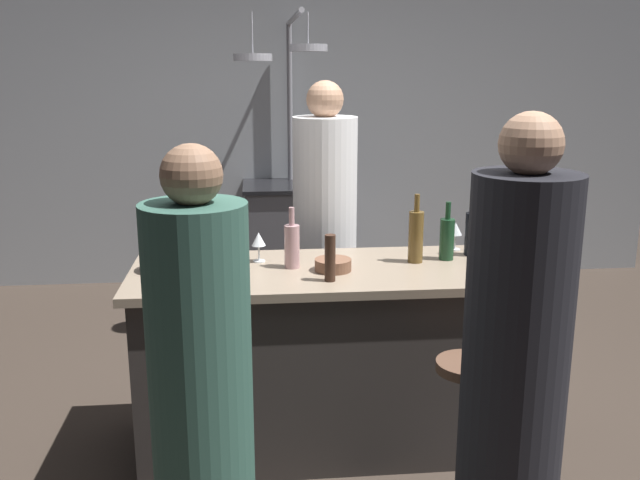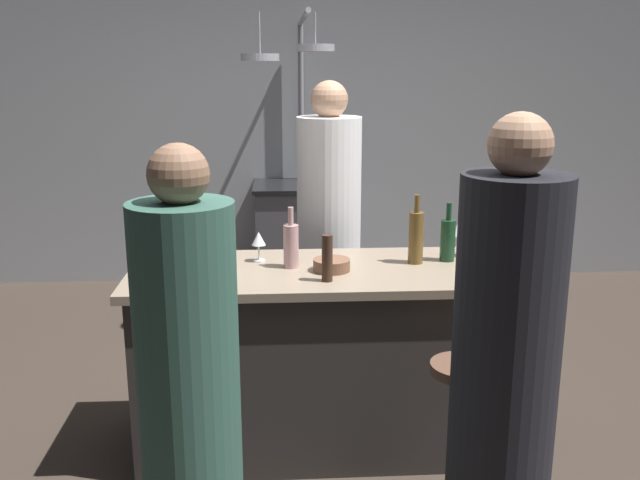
{
  "view_description": "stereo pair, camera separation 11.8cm",
  "coord_description": "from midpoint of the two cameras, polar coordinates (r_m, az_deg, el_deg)",
  "views": [
    {
      "loc": [
        -0.32,
        -3.12,
        1.83
      ],
      "look_at": [
        0.0,
        0.15,
        1.0
      ],
      "focal_mm": 39.09,
      "sensor_mm": 36.0,
      "label": 1
    },
    {
      "loc": [
        -0.2,
        -3.13,
        1.83
      ],
      "look_at": [
        0.0,
        0.15,
        1.0
      ],
      "focal_mm": 39.09,
      "sensor_mm": 36.0,
      "label": 2
    }
  ],
  "objects": [
    {
      "name": "wine_glass_near_left_guest",
      "position": [
        3.16,
        15.59,
        -1.5
      ],
      "size": [
        0.07,
        0.07,
        0.15
      ],
      "color": "silver",
      "rests_on": "kitchen_island"
    },
    {
      "name": "overhead_pot_rack",
      "position": [
        5.11,
        -1.3,
        12.01
      ],
      "size": [
        0.59,
        1.45,
        2.17
      ],
      "color": "gray",
      "rests_on": "ground_plane"
    },
    {
      "name": "wine_bottle_green",
      "position": [
        3.44,
        11.39,
        0.08
      ],
      "size": [
        0.07,
        0.07,
        0.29
      ],
      "color": "#193D23",
      "rests_on": "kitchen_island"
    },
    {
      "name": "mixing_bowl_ceramic",
      "position": [
        3.33,
        -11.71,
        -1.78
      ],
      "size": [
        0.21,
        0.21,
        0.06
      ],
      "primitive_type": "cylinder",
      "color": "silver",
      "rests_on": "kitchen_island"
    },
    {
      "name": "guest_left",
      "position": [
        2.4,
        -9.2,
        -12.96
      ],
      "size": [
        0.34,
        0.34,
        1.6
      ],
      "color": "#33594C",
      "rests_on": "ground_plane"
    },
    {
      "name": "back_wall",
      "position": [
        6.0,
        -1.04,
        9.1
      ],
      "size": [
        6.4,
        0.16,
        2.6
      ],
      "primitive_type": "cube",
      "color": "#9EA3A8",
      "rests_on": "ground_plane"
    },
    {
      "name": "chef",
      "position": [
        4.07,
        1.56,
        -0.33
      ],
      "size": [
        0.37,
        0.37,
        1.75
      ],
      "color": "white",
      "rests_on": "ground_plane"
    },
    {
      "name": "stove_range",
      "position": [
        5.75,
        -0.82,
        0.25
      ],
      "size": [
        0.8,
        0.64,
        0.89
      ],
      "color": "#47474C",
      "rests_on": "ground_plane"
    },
    {
      "name": "kitchen_island",
      "position": [
        3.42,
        1.16,
        -9.55
      ],
      "size": [
        1.8,
        0.72,
        0.9
      ],
      "color": "#332D2B",
      "rests_on": "ground_plane"
    },
    {
      "name": "bar_stool_left",
      "position": [
        2.91,
        -9.27,
        -16.01
      ],
      "size": [
        0.28,
        0.28,
        0.68
      ],
      "color": "#4C4C51",
      "rests_on": "ground_plane"
    },
    {
      "name": "mixing_bowl_wooden",
      "position": [
        3.23,
        2.01,
        -2.06
      ],
      "size": [
        0.17,
        0.17,
        0.06
      ],
      "primitive_type": "cylinder",
      "color": "brown",
      "rests_on": "kitchen_island"
    },
    {
      "name": "pepper_mill",
      "position": [
        3.05,
        1.71,
        -1.5
      ],
      "size": [
        0.05,
        0.05,
        0.21
      ],
      "primitive_type": "cylinder",
      "color": "#382319",
      "rests_on": "kitchen_island"
    },
    {
      "name": "wine_glass_near_right_guest",
      "position": [
        3.37,
        -4.05,
        -0.01
      ],
      "size": [
        0.07,
        0.07,
        0.15
      ],
      "color": "silver",
      "rests_on": "kitchen_island"
    },
    {
      "name": "wine_bottle_rose",
      "position": [
        3.26,
        -1.35,
        -0.4
      ],
      "size": [
        0.07,
        0.07,
        0.29
      ],
      "color": "#B78C8E",
      "rests_on": "kitchen_island"
    },
    {
      "name": "ground_plane",
      "position": [
        3.63,
        1.13,
        -16.11
      ],
      "size": [
        9.0,
        9.0,
        0.0
      ],
      "primitive_type": "plane",
      "color": "#382D26"
    },
    {
      "name": "wine_bottle_amber",
      "position": [
        3.36,
        8.86,
        0.29
      ],
      "size": [
        0.07,
        0.07,
        0.33
      ],
      "color": "brown",
      "rests_on": "kitchen_island"
    },
    {
      "name": "guest_right",
      "position": [
        2.49,
        16.14,
        -11.25
      ],
      "size": [
        0.36,
        0.36,
        1.69
      ],
      "color": "black",
      "rests_on": "ground_plane"
    },
    {
      "name": "wine_glass_by_chef",
      "position": [
        3.62,
        12.13,
        0.7
      ],
      "size": [
        0.07,
        0.07,
        0.15
      ],
      "color": "silver",
      "rests_on": "kitchen_island"
    },
    {
      "name": "wine_bottle_dark",
      "position": [
        3.54,
        13.42,
        0.47
      ],
      "size": [
        0.07,
        0.07,
        0.3
      ],
      "color": "black",
      "rests_on": "kitchen_island"
    },
    {
      "name": "mixing_bowl_steel",
      "position": [
        3.15,
        -8.11,
        -2.44
      ],
      "size": [
        0.17,
        0.17,
        0.07
      ],
      "primitive_type": "cylinder",
      "color": "#B7B7BC",
      "rests_on": "kitchen_island"
    },
    {
      "name": "bar_stool_right",
      "position": [
        3.0,
        12.5,
        -15.2
      ],
      "size": [
        0.28,
        0.28,
        0.68
      ],
      "color": "#4C4C51",
      "rests_on": "ground_plane"
    }
  ]
}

